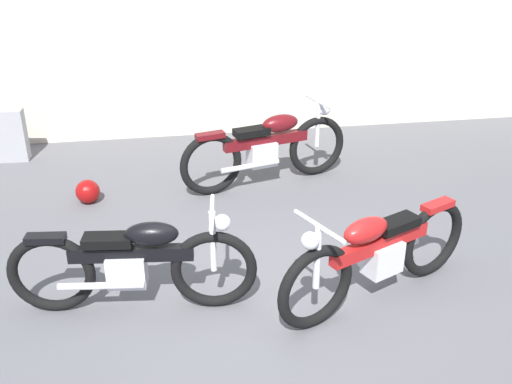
% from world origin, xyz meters
% --- Properties ---
extents(ground_plane, '(40.00, 40.00, 0.00)m').
position_xyz_m(ground_plane, '(0.00, 0.00, 0.00)').
color(ground_plane, '#56565B').
extents(building_wall, '(18.00, 0.30, 3.31)m').
position_xyz_m(building_wall, '(0.00, 4.51, 1.65)').
color(building_wall, beige).
rests_on(building_wall, ground_plane).
extents(stone_marker, '(0.55, 0.22, 0.73)m').
position_xyz_m(stone_marker, '(-2.91, 3.77, 0.36)').
color(stone_marker, '#9E9EA3').
rests_on(stone_marker, ground_plane).
extents(helmet, '(0.29, 0.29, 0.29)m').
position_xyz_m(helmet, '(-1.71, 2.25, 0.14)').
color(helmet, maroon).
rests_on(helmet, ground_plane).
extents(motorcycle_maroon, '(2.19, 0.83, 1.01)m').
position_xyz_m(motorcycle_maroon, '(0.48, 2.44, 0.48)').
color(motorcycle_maroon, black).
rests_on(motorcycle_maroon, ground_plane).
extents(motorcycle_red, '(2.02, 1.07, 0.98)m').
position_xyz_m(motorcycle_red, '(1.00, -0.14, 0.47)').
color(motorcycle_red, black).
rests_on(motorcycle_red, ground_plane).
extents(motorcycle_black, '(2.13, 0.60, 0.96)m').
position_xyz_m(motorcycle_black, '(-1.10, 0.05, 0.46)').
color(motorcycle_black, black).
rests_on(motorcycle_black, ground_plane).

